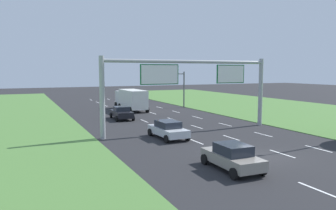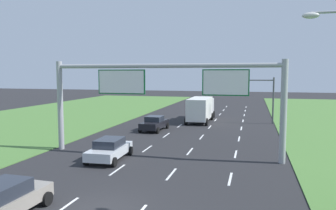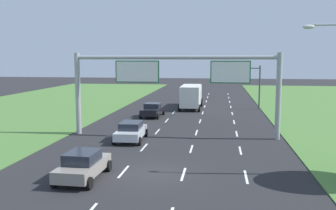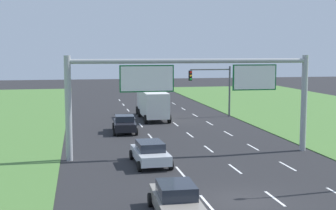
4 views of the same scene
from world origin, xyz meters
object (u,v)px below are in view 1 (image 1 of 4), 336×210
(car_lead_silver, at_px, (168,129))
(sign_gantry, at_px, (191,80))
(traffic_light_mast, at_px, (173,83))
(car_mid_lane, at_px, (122,113))
(car_near_red, at_px, (232,157))
(box_truck, at_px, (131,99))

(car_lead_silver, xyz_separation_m, sign_gantry, (3.37, 2.07, 4.13))
(car_lead_silver, height_order, traffic_light_mast, traffic_light_mast)
(car_mid_lane, distance_m, sign_gantry, 11.61)
(car_near_red, bearing_deg, sign_gantry, 73.83)
(box_truck, relative_size, sign_gantry, 0.50)
(car_lead_silver, relative_size, traffic_light_mast, 0.79)
(car_near_red, relative_size, car_lead_silver, 0.96)
(car_lead_silver, bearing_deg, car_mid_lane, 89.89)
(car_lead_silver, relative_size, sign_gantry, 0.26)
(car_lead_silver, distance_m, traffic_light_mast, 22.83)
(car_near_red, xyz_separation_m, car_lead_silver, (0.34, 9.70, -0.01))
(car_lead_silver, height_order, box_truck, box_truck)
(car_near_red, relative_size, sign_gantry, 0.25)
(car_near_red, height_order, car_lead_silver, car_near_red)
(car_mid_lane, bearing_deg, sign_gantry, -66.39)
(box_truck, height_order, sign_gantry, sign_gantry)
(car_near_red, distance_m, traffic_light_mast, 31.86)
(traffic_light_mast, bearing_deg, car_near_red, -109.24)
(car_mid_lane, relative_size, box_truck, 0.52)
(sign_gantry, bearing_deg, box_truck, 90.16)
(box_truck, bearing_deg, car_near_red, -96.74)
(car_near_red, height_order, traffic_light_mast, traffic_light_mast)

